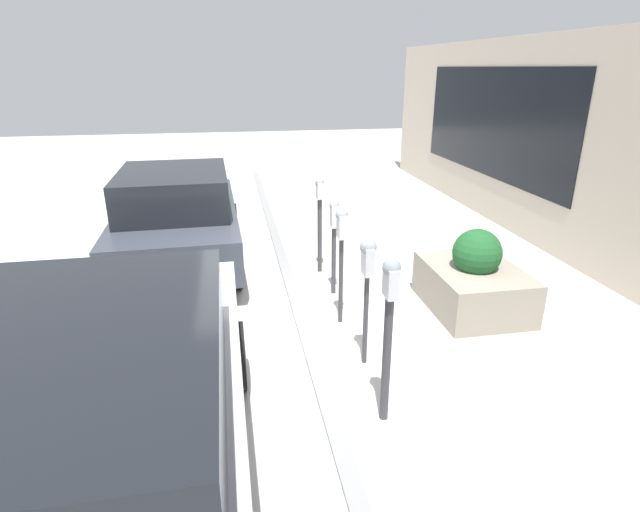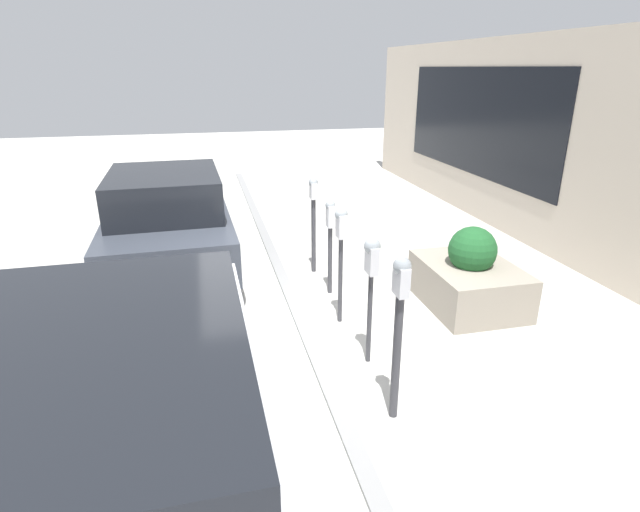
{
  "view_description": "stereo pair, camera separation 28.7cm",
  "coord_description": "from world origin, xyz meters",
  "px_view_note": "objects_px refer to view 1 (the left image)",
  "views": [
    {
      "loc": [
        -5.33,
        0.84,
        2.96
      ],
      "look_at": [
        0.0,
        -0.13,
        0.91
      ],
      "focal_mm": 28.0,
      "sensor_mm": 36.0,
      "label": 1
    },
    {
      "loc": [
        -5.27,
        1.12,
        2.96
      ],
      "look_at": [
        0.0,
        -0.13,
        0.91
      ],
      "focal_mm": 28.0,
      "sensor_mm": 36.0,
      "label": 2
    }
  ],
  "objects_px": {
    "parking_meter_farthest": "(320,210)",
    "parked_car_front": "(95,431)",
    "parking_meter_fourth": "(334,230)",
    "parked_car_middle": "(177,216)",
    "parking_meter_second": "(367,269)",
    "parking_meter_middle": "(342,239)",
    "planter_box": "(474,281)",
    "parking_meter_nearest": "(389,317)"
  },
  "relations": [
    {
      "from": "parking_meter_farthest",
      "to": "parked_car_front",
      "type": "height_order",
      "value": "parked_car_front"
    },
    {
      "from": "parking_meter_farthest",
      "to": "parked_car_front",
      "type": "relative_size",
      "value": 0.31
    },
    {
      "from": "parking_meter_middle",
      "to": "parking_meter_fourth",
      "type": "relative_size",
      "value": 1.09
    },
    {
      "from": "parking_meter_middle",
      "to": "parked_car_front",
      "type": "xyz_separation_m",
      "value": [
        -2.64,
        2.17,
        -0.26
      ]
    },
    {
      "from": "parking_meter_second",
      "to": "parked_car_middle",
      "type": "height_order",
      "value": "parked_car_middle"
    },
    {
      "from": "parking_meter_farthest",
      "to": "parked_car_middle",
      "type": "relative_size",
      "value": 0.37
    },
    {
      "from": "parking_meter_second",
      "to": "parking_meter_farthest",
      "type": "bearing_deg",
      "value": 0.29
    },
    {
      "from": "parking_meter_second",
      "to": "planter_box",
      "type": "relative_size",
      "value": 0.97
    },
    {
      "from": "parking_meter_nearest",
      "to": "parking_meter_middle",
      "type": "xyz_separation_m",
      "value": [
        1.85,
        -0.01,
        0.07
      ]
    },
    {
      "from": "parking_meter_second",
      "to": "parking_meter_fourth",
      "type": "xyz_separation_m",
      "value": [
        1.78,
        -0.03,
        -0.15
      ]
    },
    {
      "from": "parking_meter_fourth",
      "to": "parking_meter_farthest",
      "type": "height_order",
      "value": "parking_meter_farthest"
    },
    {
      "from": "parking_meter_middle",
      "to": "parking_meter_fourth",
      "type": "bearing_deg",
      "value": -6.0
    },
    {
      "from": "parking_meter_nearest",
      "to": "parking_meter_middle",
      "type": "height_order",
      "value": "parking_meter_nearest"
    },
    {
      "from": "parking_meter_middle",
      "to": "parked_car_front",
      "type": "distance_m",
      "value": 3.43
    },
    {
      "from": "parked_car_front",
      "to": "parked_car_middle",
      "type": "distance_m",
      "value": 5.07
    },
    {
      "from": "planter_box",
      "to": "parking_meter_middle",
      "type": "bearing_deg",
      "value": 91.78
    },
    {
      "from": "parking_meter_second",
      "to": "parked_car_front",
      "type": "xyz_separation_m",
      "value": [
        -1.7,
        2.23,
        -0.25
      ]
    },
    {
      "from": "parked_car_front",
      "to": "parking_meter_farthest",
      "type": "bearing_deg",
      "value": -27.69
    },
    {
      "from": "parked_car_middle",
      "to": "planter_box",
      "type": "bearing_deg",
      "value": -123.27
    },
    {
      "from": "parking_meter_farthest",
      "to": "parked_car_middle",
      "type": "xyz_separation_m",
      "value": [
        0.76,
        2.13,
        -0.21
      ]
    },
    {
      "from": "parked_car_front",
      "to": "parking_meter_second",
      "type": "bearing_deg",
      "value": -53.07
    },
    {
      "from": "parking_meter_middle",
      "to": "planter_box",
      "type": "bearing_deg",
      "value": -88.22
    },
    {
      "from": "parking_meter_fourth",
      "to": "parked_car_middle",
      "type": "distance_m",
      "value": 2.7
    },
    {
      "from": "parking_meter_middle",
      "to": "parked_car_middle",
      "type": "distance_m",
      "value": 3.22
    },
    {
      "from": "parking_meter_middle",
      "to": "planter_box",
      "type": "distance_m",
      "value": 1.9
    },
    {
      "from": "parking_meter_middle",
      "to": "parking_meter_farthest",
      "type": "height_order",
      "value": "parking_meter_farthest"
    },
    {
      "from": "parking_meter_middle",
      "to": "parking_meter_farthest",
      "type": "bearing_deg",
      "value": -1.45
    },
    {
      "from": "parking_meter_second",
      "to": "parking_meter_farthest",
      "type": "distance_m",
      "value": 2.6
    },
    {
      "from": "planter_box",
      "to": "parked_car_front",
      "type": "relative_size",
      "value": 0.3
    },
    {
      "from": "parking_meter_nearest",
      "to": "parking_meter_fourth",
      "type": "height_order",
      "value": "parking_meter_nearest"
    },
    {
      "from": "parking_meter_middle",
      "to": "parking_meter_second",
      "type": "bearing_deg",
      "value": -176.65
    },
    {
      "from": "parking_meter_nearest",
      "to": "planter_box",
      "type": "relative_size",
      "value": 1.07
    },
    {
      "from": "planter_box",
      "to": "parking_meter_farthest",
      "type": "bearing_deg",
      "value": 47.09
    },
    {
      "from": "parking_meter_nearest",
      "to": "parking_meter_fourth",
      "type": "relative_size",
      "value": 1.15
    },
    {
      "from": "parking_meter_nearest",
      "to": "parked_car_middle",
      "type": "distance_m",
      "value": 4.76
    },
    {
      "from": "planter_box",
      "to": "parked_car_middle",
      "type": "bearing_deg",
      "value": 58.44
    },
    {
      "from": "parking_meter_nearest",
      "to": "parking_meter_farthest",
      "type": "bearing_deg",
      "value": -0.86
    },
    {
      "from": "parking_meter_middle",
      "to": "parked_car_middle",
      "type": "relative_size",
      "value": 0.37
    },
    {
      "from": "parking_meter_fourth",
      "to": "parked_car_middle",
      "type": "relative_size",
      "value": 0.34
    },
    {
      "from": "parking_meter_nearest",
      "to": "parked_car_middle",
      "type": "bearing_deg",
      "value": 25.92
    },
    {
      "from": "planter_box",
      "to": "parked_car_middle",
      "type": "xyz_separation_m",
      "value": [
        2.37,
        3.86,
        0.39
      ]
    },
    {
      "from": "parking_meter_nearest",
      "to": "parking_meter_fourth",
      "type": "xyz_separation_m",
      "value": [
        2.7,
        -0.1,
        -0.09
      ]
    }
  ]
}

